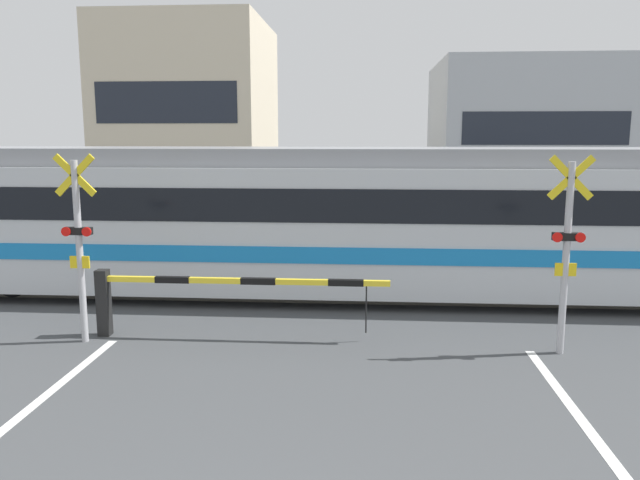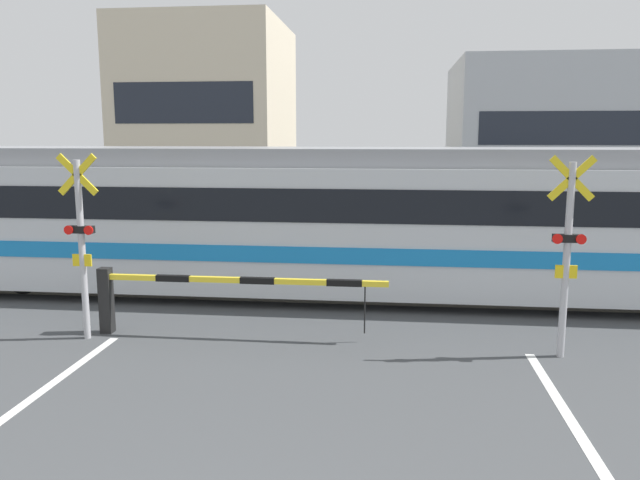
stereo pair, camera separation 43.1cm
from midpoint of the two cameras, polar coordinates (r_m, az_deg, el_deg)
rail_track_near at (r=12.73m, az=1.90°, el=-5.60°), size 50.00×0.10×0.08m
rail_track_far at (r=14.11m, az=2.38°, el=-4.08°), size 50.00×0.10×0.08m
commuter_train at (r=13.11m, az=2.39°, el=2.11°), size 21.56×2.82×3.11m
crossing_barrier_near at (r=10.72m, az=-11.13°, el=-4.46°), size 4.92×0.20×1.14m
crossing_barrier_far at (r=16.41m, az=10.84°, el=0.41°), size 4.92×0.20×1.14m
crossing_signal_left at (r=10.84m, az=-19.93°, el=0.12°), size 0.68×0.15×3.08m
crossing_signal_right at (r=10.12m, az=22.82°, el=-0.70°), size 0.68×0.15×3.08m
building_left_of_street at (r=31.04m, az=-9.60°, el=11.13°), size 7.16×7.92×8.56m
building_right_of_street at (r=30.61m, az=19.87°, el=8.90°), size 7.83×7.92×6.61m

